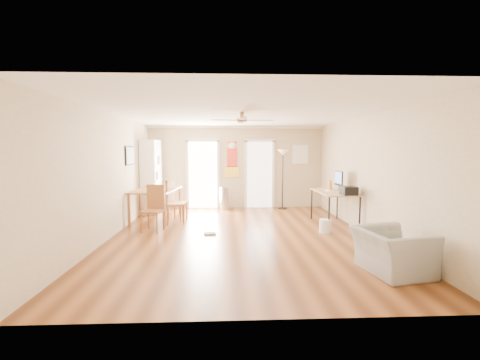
{
  "coord_description": "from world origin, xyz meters",
  "views": [
    {
      "loc": [
        -0.33,
        -6.86,
        1.83
      ],
      "look_at": [
        0.0,
        0.6,
        1.15
      ],
      "focal_mm": 24.38,
      "sensor_mm": 36.0,
      "label": 1
    }
  ],
  "objects_px": {
    "bookshelf": "(151,177)",
    "wastebasket_a": "(325,226)",
    "computer_desk": "(334,208)",
    "dining_table": "(157,205)",
    "armchair": "(392,251)",
    "torchiere_lamp": "(283,179)",
    "printer": "(349,191)",
    "dining_chair_right_a": "(177,201)",
    "wastebasket_b": "(365,240)",
    "dining_chair_near": "(152,209)",
    "trash_can": "(225,198)",
    "dining_chair_right_b": "(175,202)"
  },
  "relations": [
    {
      "from": "bookshelf",
      "to": "wastebasket_a",
      "type": "xyz_separation_m",
      "value": [
        4.41,
        -2.57,
        -0.92
      ]
    },
    {
      "from": "computer_desk",
      "to": "wastebasket_a",
      "type": "relative_size",
      "value": 5.22
    },
    {
      "from": "dining_table",
      "to": "armchair",
      "type": "relative_size",
      "value": 1.63
    },
    {
      "from": "torchiere_lamp",
      "to": "printer",
      "type": "distance_m",
      "value": 3.04
    },
    {
      "from": "bookshelf",
      "to": "torchiere_lamp",
      "type": "xyz_separation_m",
      "value": [
        3.96,
        0.42,
        -0.13
      ]
    },
    {
      "from": "dining_table",
      "to": "wastebasket_a",
      "type": "bearing_deg",
      "value": -20.36
    },
    {
      "from": "wastebasket_a",
      "to": "printer",
      "type": "bearing_deg",
      "value": 13.21
    },
    {
      "from": "dining_chair_right_a",
      "to": "torchiere_lamp",
      "type": "height_order",
      "value": "torchiere_lamp"
    },
    {
      "from": "printer",
      "to": "wastebasket_b",
      "type": "height_order",
      "value": "printer"
    },
    {
      "from": "torchiere_lamp",
      "to": "computer_desk",
      "type": "xyz_separation_m",
      "value": [
        0.87,
        -2.27,
        -0.51
      ]
    },
    {
      "from": "dining_chair_near",
      "to": "wastebasket_a",
      "type": "bearing_deg",
      "value": 7.95
    },
    {
      "from": "dining_chair_near",
      "to": "armchair",
      "type": "relative_size",
      "value": 1.03
    },
    {
      "from": "dining_table",
      "to": "trash_can",
      "type": "height_order",
      "value": "dining_table"
    },
    {
      "from": "dining_table",
      "to": "torchiere_lamp",
      "type": "distance_m",
      "value": 3.93
    },
    {
      "from": "wastebasket_a",
      "to": "wastebasket_b",
      "type": "relative_size",
      "value": 0.91
    },
    {
      "from": "trash_can",
      "to": "bookshelf",
      "type": "bearing_deg",
      "value": -169.76
    },
    {
      "from": "printer",
      "to": "wastebasket_a",
      "type": "relative_size",
      "value": 1.23
    },
    {
      "from": "dining_chair_near",
      "to": "torchiere_lamp",
      "type": "bearing_deg",
      "value": 50.43
    },
    {
      "from": "dining_chair_right_b",
      "to": "printer",
      "type": "relative_size",
      "value": 3.01
    },
    {
      "from": "printer",
      "to": "wastebasket_a",
      "type": "bearing_deg",
      "value": -166.38
    },
    {
      "from": "dining_table",
      "to": "armchair",
      "type": "bearing_deg",
      "value": -42.25
    },
    {
      "from": "printer",
      "to": "wastebasket_a",
      "type": "height_order",
      "value": "printer"
    },
    {
      "from": "dining_chair_right_b",
      "to": "computer_desk",
      "type": "xyz_separation_m",
      "value": [
        3.91,
        -0.37,
        -0.13
      ]
    },
    {
      "from": "dining_chair_right_a",
      "to": "computer_desk",
      "type": "height_order",
      "value": "dining_chair_right_a"
    },
    {
      "from": "dining_chair_right_a",
      "to": "computer_desk",
      "type": "relative_size",
      "value": 0.65
    },
    {
      "from": "trash_can",
      "to": "dining_chair_right_b",
      "type": "bearing_deg",
      "value": -123.72
    },
    {
      "from": "dining_chair_near",
      "to": "bookshelf",
      "type": "bearing_deg",
      "value": 115.05
    },
    {
      "from": "trash_can",
      "to": "armchair",
      "type": "xyz_separation_m",
      "value": [
        2.5,
        -5.37,
        -0.02
      ]
    },
    {
      "from": "torchiere_lamp",
      "to": "wastebasket_b",
      "type": "xyz_separation_m",
      "value": [
        0.8,
        -4.24,
        -0.77
      ]
    },
    {
      "from": "dining_chair_right_a",
      "to": "wastebasket_b",
      "type": "bearing_deg",
      "value": -105.97
    },
    {
      "from": "dining_chair_right_b",
      "to": "armchair",
      "type": "distance_m",
      "value": 5.13
    },
    {
      "from": "torchiere_lamp",
      "to": "wastebasket_a",
      "type": "bearing_deg",
      "value": -81.61
    },
    {
      "from": "wastebasket_a",
      "to": "armchair",
      "type": "bearing_deg",
      "value": -83.8
    },
    {
      "from": "dining_chair_right_a",
      "to": "computer_desk",
      "type": "xyz_separation_m",
      "value": [
        3.91,
        -0.74,
        -0.09
      ]
    },
    {
      "from": "printer",
      "to": "wastebasket_b",
      "type": "relative_size",
      "value": 1.12
    },
    {
      "from": "printer",
      "to": "armchair",
      "type": "xyz_separation_m",
      "value": [
        -0.3,
        -2.54,
        -0.6
      ]
    },
    {
      "from": "dining_chair_right_b",
      "to": "dining_chair_right_a",
      "type": "bearing_deg",
      "value": -10.16
    },
    {
      "from": "torchiere_lamp",
      "to": "dining_table",
      "type": "bearing_deg",
      "value": -157.39
    },
    {
      "from": "dining_chair_near",
      "to": "torchiere_lamp",
      "type": "distance_m",
      "value": 4.4
    },
    {
      "from": "dining_table",
      "to": "wastebasket_b",
      "type": "bearing_deg",
      "value": -31.94
    },
    {
      "from": "trash_can",
      "to": "armchair",
      "type": "bearing_deg",
      "value": -65.04
    },
    {
      "from": "dining_chair_right_a",
      "to": "torchiere_lamp",
      "type": "distance_m",
      "value": 3.43
    },
    {
      "from": "dining_chair_near",
      "to": "printer",
      "type": "height_order",
      "value": "dining_chair_near"
    },
    {
      "from": "dining_table",
      "to": "torchiere_lamp",
      "type": "relative_size",
      "value": 0.88
    },
    {
      "from": "bookshelf",
      "to": "wastebasket_a",
      "type": "distance_m",
      "value": 5.18
    },
    {
      "from": "dining_table",
      "to": "dining_chair_near",
      "type": "distance_m",
      "value": 1.24
    },
    {
      "from": "dining_table",
      "to": "dining_chair_right_b",
      "type": "distance_m",
      "value": 0.7
    },
    {
      "from": "trash_can",
      "to": "printer",
      "type": "relative_size",
      "value": 1.92
    },
    {
      "from": "dining_table",
      "to": "computer_desk",
      "type": "distance_m",
      "value": 4.53
    },
    {
      "from": "torchiere_lamp",
      "to": "wastebasket_a",
      "type": "height_order",
      "value": "torchiere_lamp"
    }
  ]
}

